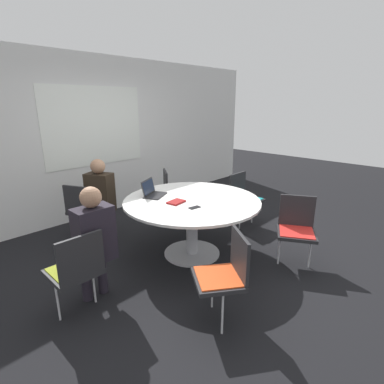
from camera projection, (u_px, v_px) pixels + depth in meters
ground_plane at (192, 253)px, 4.01m from camera, size 16.00×16.00×0.00m
wall_back at (95, 138)px, 5.12m from camera, size 8.00×0.07×2.70m
conference_table at (192, 209)px, 3.83m from camera, size 1.73×1.73×0.76m
chair_0 at (84, 207)px, 4.26m from camera, size 0.57×0.58×0.85m
chair_1 at (76, 267)px, 2.72m from camera, size 0.44×0.42×0.85m
chair_2 at (225, 271)px, 2.66m from camera, size 0.60×0.60×0.85m
chair_3 at (296, 226)px, 3.63m from camera, size 0.58×0.59×0.85m
chair_4 at (244, 195)px, 4.81m from camera, size 0.44×0.42×0.85m
chair_5 at (173, 191)px, 5.06m from camera, size 0.60×0.60×0.85m
person_0 at (101, 194)px, 4.21m from camera, size 0.36×0.42×1.20m
person_1 at (94, 236)px, 2.88m from camera, size 0.36×0.26×1.20m
laptop at (152, 192)px, 3.93m from camera, size 0.39×0.35×0.21m
spiral_notebook at (176, 202)px, 3.67m from camera, size 0.23×0.18×0.02m
cell_phone at (194, 207)px, 3.49m from camera, size 0.15×0.09×0.01m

